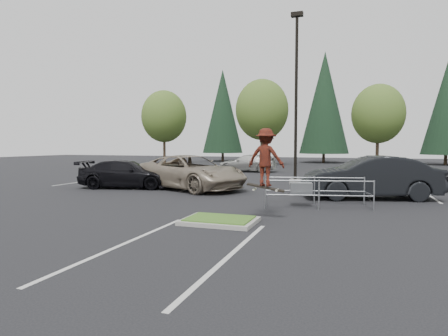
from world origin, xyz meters
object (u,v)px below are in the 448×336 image
(decid_c, at_px, (378,116))
(conif_c, at_px, (448,106))
(decid_a, at_px, (164,118))
(car_l_black, at_px, (126,174))
(decid_b, at_px, (262,112))
(conif_a, at_px, (223,111))
(conif_b, at_px, (324,103))
(cart_corral, at_px, (305,189))
(car_far_silver, at_px, (247,163))
(car_l_tan, at_px, (189,172))
(skateboarder, at_px, (266,158))
(light_pole, at_px, (296,108))
(car_r_charc, at_px, (370,177))

(decid_c, relative_size, conif_c, 0.67)
(decid_a, xyz_separation_m, conif_c, (32.01, 9.47, 1.26))
(decid_a, bearing_deg, car_l_black, -66.51)
(decid_b, height_order, conif_a, conif_a)
(car_l_black, bearing_deg, conif_a, -2.90)
(decid_c, xyz_separation_m, conif_b, (-5.99, 10.67, 2.59))
(cart_corral, height_order, car_far_silver, car_far_silver)
(decid_b, distance_m, car_l_black, 24.20)
(car_l_tan, bearing_deg, conif_c, -6.63)
(car_l_tan, bearing_deg, decid_b, 27.32)
(decid_c, distance_m, car_l_black, 27.15)
(decid_c, distance_m, conif_c, 12.65)
(conif_a, bearing_deg, car_l_tan, -73.62)
(conif_a, distance_m, conif_c, 28.01)
(conif_b, bearing_deg, decid_a, -149.83)
(skateboarder, bearing_deg, light_pole, -79.47)
(decid_b, relative_size, conif_b, 0.66)
(conif_b, xyz_separation_m, car_l_tan, (-4.50, -32.83, -6.94))
(light_pole, distance_m, skateboarder, 11.32)
(light_pole, distance_m, cart_corral, 9.11)
(decid_c, height_order, skateboarder, decid_c)
(car_l_black, bearing_deg, decid_a, 10.28)
(decid_b, bearing_deg, cart_corral, -73.13)
(decid_a, bearing_deg, light_pole, -44.25)
(conif_b, height_order, car_l_black, conif_b)
(conif_c, distance_m, car_l_black, 39.72)
(decid_a, bearing_deg, conif_a, 68.09)
(light_pole, height_order, conif_a, conif_a)
(car_l_black, bearing_deg, decid_c, -44.71)
(conif_a, xyz_separation_m, car_r_charc, (18.50, -33.00, -6.16))
(conif_c, height_order, car_l_black, conif_c)
(conif_a, bearing_deg, decid_b, -49.83)
(light_pole, distance_m, conif_b, 28.69)
(car_l_tan, xyz_separation_m, car_far_silver, (-0.50, 13.26, -0.16))
(decid_b, distance_m, car_r_charc, 26.27)
(decid_a, bearing_deg, car_r_charc, -45.66)
(decid_b, xyz_separation_m, car_r_charc, (10.51, -23.53, -5.10))
(cart_corral, xyz_separation_m, skateboarder, (-0.87, -2.90, 1.27))
(decid_c, bearing_deg, conif_a, 153.04)
(decid_b, bearing_deg, car_l_tan, -86.22)
(light_pole, relative_size, cart_corral, 2.46)
(conif_c, xyz_separation_m, car_r_charc, (-9.50, -32.50, -5.91))
(cart_corral, bearing_deg, light_pole, 88.34)
(light_pole, relative_size, decid_c, 1.21)
(car_far_silver, bearing_deg, conif_c, 131.08)
(conif_c, xyz_separation_m, cart_corral, (-11.93, -35.60, -6.15))
(light_pole, xyz_separation_m, car_l_tan, (-5.00, -4.33, -3.65))
(decid_a, distance_m, car_l_black, 25.57)
(car_l_tan, distance_m, car_r_charc, 9.02)
(light_pole, distance_m, decid_c, 18.67)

